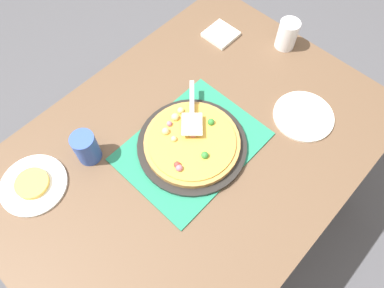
% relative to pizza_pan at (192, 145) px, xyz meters
% --- Properties ---
extents(ground_plane, '(8.00, 8.00, 0.00)m').
position_rel_pizza_pan_xyz_m(ground_plane, '(0.00, 0.00, -0.76)').
color(ground_plane, '#4C4C51').
extents(dining_table, '(1.40, 1.00, 0.75)m').
position_rel_pizza_pan_xyz_m(dining_table, '(0.00, 0.00, -0.12)').
color(dining_table, brown).
rests_on(dining_table, ground_plane).
extents(placemat, '(0.48, 0.36, 0.01)m').
position_rel_pizza_pan_xyz_m(placemat, '(0.00, 0.00, -0.01)').
color(placemat, '#237F5B').
rests_on(placemat, dining_table).
extents(pizza_pan, '(0.38, 0.38, 0.01)m').
position_rel_pizza_pan_xyz_m(pizza_pan, '(0.00, 0.00, 0.00)').
color(pizza_pan, black).
rests_on(pizza_pan, placemat).
extents(pizza, '(0.33, 0.33, 0.05)m').
position_rel_pizza_pan_xyz_m(pizza, '(-0.00, 0.00, 0.02)').
color(pizza, '#B78442').
rests_on(pizza, pizza_pan).
extents(plate_far_right, '(0.22, 0.22, 0.01)m').
position_rel_pizza_pan_xyz_m(plate_far_right, '(-0.46, 0.28, -0.01)').
color(plate_far_right, white).
rests_on(plate_far_right, dining_table).
extents(plate_side, '(0.22, 0.22, 0.01)m').
position_rel_pizza_pan_xyz_m(plate_side, '(0.37, -0.21, -0.01)').
color(plate_side, white).
rests_on(plate_side, dining_table).
extents(served_slice_right, '(0.11, 0.11, 0.02)m').
position_rel_pizza_pan_xyz_m(served_slice_right, '(-0.46, 0.28, 0.01)').
color(served_slice_right, '#EAB747').
rests_on(served_slice_right, plate_far_right).
extents(cup_near, '(0.08, 0.08, 0.12)m').
position_rel_pizza_pan_xyz_m(cup_near, '(-0.27, 0.23, 0.05)').
color(cup_near, '#3351AD').
rests_on(cup_near, dining_table).
extents(cup_far, '(0.08, 0.08, 0.12)m').
position_rel_pizza_pan_xyz_m(cup_far, '(0.61, 0.05, 0.05)').
color(cup_far, white).
rests_on(cup_far, dining_table).
extents(pizza_server, '(0.20, 0.19, 0.01)m').
position_rel_pizza_pan_xyz_m(pizza_server, '(0.07, 0.07, 0.06)').
color(pizza_server, silver).
rests_on(pizza_server, pizza).
extents(napkin_stack, '(0.12, 0.12, 0.02)m').
position_rel_pizza_pan_xyz_m(napkin_stack, '(0.47, 0.28, -0.01)').
color(napkin_stack, white).
rests_on(napkin_stack, dining_table).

